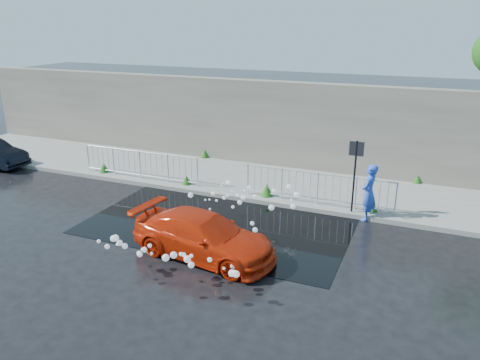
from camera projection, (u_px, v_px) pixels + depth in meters
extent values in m
plane|color=black|center=(191.00, 232.00, 13.95)|extent=(90.00, 90.00, 0.00)
cube|color=slate|center=(252.00, 180.00, 18.29)|extent=(30.00, 4.00, 0.15)
cube|color=slate|center=(231.00, 197.00, 16.54)|extent=(30.00, 0.25, 0.16)
cube|color=#5D564E|center=(271.00, 123.00, 19.61)|extent=(30.00, 0.60, 3.50)
cube|color=black|center=(220.00, 222.00, 14.64)|extent=(8.00, 5.00, 0.01)
cylinder|color=black|center=(354.00, 179.00, 14.71)|extent=(0.06, 0.06, 2.50)
cube|color=black|center=(357.00, 149.00, 14.39)|extent=(0.45, 0.04, 0.45)
cylinder|color=silver|center=(88.00, 157.00, 19.01)|extent=(0.05, 0.05, 1.10)
cylinder|color=silver|center=(197.00, 172.00, 17.19)|extent=(0.05, 0.05, 1.10)
cylinder|color=silver|center=(139.00, 151.00, 17.93)|extent=(5.00, 0.04, 0.04)
cylinder|color=silver|center=(141.00, 175.00, 18.24)|extent=(5.00, 0.04, 0.04)
cylinder|color=silver|center=(248.00, 179.00, 16.46)|extent=(0.05, 0.05, 1.10)
cylinder|color=silver|center=(396.00, 199.00, 14.64)|extent=(0.05, 0.05, 1.10)
cylinder|color=silver|center=(318.00, 173.00, 15.38)|extent=(5.00, 0.04, 0.04)
cylinder|color=silver|center=(317.00, 200.00, 15.69)|extent=(5.00, 0.04, 0.04)
cone|color=#244D14|center=(104.00, 167.00, 18.92)|extent=(0.40, 0.40, 0.39)
cone|color=#244D14|center=(187.00, 180.00, 17.54)|extent=(0.36, 0.36, 0.34)
cone|color=#244D14|center=(267.00, 190.00, 16.36)|extent=(0.44, 0.44, 0.44)
cone|color=#244D14|center=(372.00, 206.00, 15.06)|extent=(0.38, 0.38, 0.34)
cone|color=#244D14|center=(205.00, 153.00, 20.95)|extent=(0.42, 0.42, 0.37)
cone|color=#244D14|center=(417.00, 179.00, 17.68)|extent=(0.34, 0.34, 0.31)
sphere|color=white|center=(244.00, 191.00, 14.58)|extent=(0.09, 0.09, 0.09)
sphere|color=white|center=(243.00, 197.00, 14.24)|extent=(0.15, 0.15, 0.15)
sphere|color=white|center=(194.00, 209.00, 14.07)|extent=(0.08, 0.08, 0.08)
sphere|color=white|center=(228.00, 195.00, 14.64)|extent=(0.11, 0.11, 0.11)
sphere|color=white|center=(210.00, 209.00, 14.08)|extent=(0.07, 0.07, 0.07)
sphere|color=white|center=(192.00, 217.00, 13.98)|extent=(0.13, 0.13, 0.13)
sphere|color=white|center=(224.00, 184.00, 15.17)|extent=(0.06, 0.06, 0.06)
sphere|color=white|center=(289.00, 187.00, 14.53)|extent=(0.15, 0.15, 0.15)
sphere|color=white|center=(237.00, 195.00, 14.39)|extent=(0.11, 0.11, 0.11)
sphere|color=white|center=(219.00, 224.00, 13.78)|extent=(0.10, 0.10, 0.10)
sphere|color=white|center=(271.00, 208.00, 13.79)|extent=(0.18, 0.18, 0.18)
sphere|color=white|center=(291.00, 200.00, 13.86)|extent=(0.08, 0.08, 0.08)
sphere|color=white|center=(196.00, 214.00, 14.18)|extent=(0.06, 0.06, 0.06)
sphere|color=white|center=(208.00, 219.00, 13.80)|extent=(0.11, 0.11, 0.11)
sphere|color=white|center=(191.00, 195.00, 14.71)|extent=(0.17, 0.17, 0.17)
sphere|color=white|center=(213.00, 194.00, 14.87)|extent=(0.14, 0.14, 0.14)
sphere|color=white|center=(228.00, 183.00, 15.17)|extent=(0.16, 0.16, 0.16)
sphere|color=white|center=(239.00, 196.00, 14.46)|extent=(0.07, 0.07, 0.07)
sphere|color=white|center=(226.00, 223.00, 13.77)|extent=(0.17, 0.17, 0.17)
sphere|color=white|center=(255.00, 196.00, 14.49)|extent=(0.13, 0.13, 0.13)
sphere|color=white|center=(274.00, 191.00, 14.70)|extent=(0.14, 0.14, 0.14)
sphere|color=white|center=(240.00, 202.00, 13.99)|extent=(0.15, 0.15, 0.15)
sphere|color=white|center=(239.00, 237.00, 13.02)|extent=(0.08, 0.08, 0.08)
sphere|color=white|center=(297.00, 195.00, 14.17)|extent=(0.18, 0.18, 0.18)
sphere|color=white|center=(205.00, 200.00, 14.24)|extent=(0.07, 0.07, 0.07)
sphere|color=white|center=(209.00, 200.00, 14.55)|extent=(0.07, 0.07, 0.07)
sphere|color=white|center=(216.00, 201.00, 14.36)|extent=(0.08, 0.08, 0.08)
sphere|color=white|center=(248.00, 235.00, 13.14)|extent=(0.16, 0.16, 0.16)
sphere|color=white|center=(221.00, 186.00, 15.03)|extent=(0.07, 0.07, 0.07)
sphere|color=white|center=(191.00, 214.00, 13.97)|extent=(0.09, 0.09, 0.09)
sphere|color=white|center=(252.00, 223.00, 13.31)|extent=(0.13, 0.13, 0.13)
sphere|color=white|center=(232.00, 191.00, 14.55)|extent=(0.08, 0.08, 0.08)
sphere|color=white|center=(255.00, 230.00, 13.10)|extent=(0.15, 0.15, 0.15)
sphere|color=white|center=(233.00, 207.00, 14.19)|extent=(0.10, 0.10, 0.10)
sphere|color=white|center=(255.00, 243.00, 12.75)|extent=(0.10, 0.10, 0.10)
sphere|color=white|center=(224.00, 198.00, 14.20)|extent=(0.12, 0.12, 0.12)
sphere|color=white|center=(293.00, 207.00, 13.82)|extent=(0.16, 0.16, 0.16)
sphere|color=white|center=(249.00, 188.00, 14.80)|extent=(0.13, 0.13, 0.13)
sphere|color=white|center=(120.00, 243.00, 11.54)|extent=(0.15, 0.15, 0.15)
sphere|color=white|center=(187.00, 259.00, 11.27)|extent=(0.18, 0.18, 0.18)
sphere|color=white|center=(210.00, 260.00, 10.52)|extent=(0.11, 0.11, 0.11)
sphere|color=white|center=(139.00, 253.00, 11.52)|extent=(0.12, 0.12, 0.12)
sphere|color=white|center=(191.00, 265.00, 10.11)|extent=(0.15, 0.15, 0.15)
sphere|color=white|center=(116.00, 238.00, 11.42)|extent=(0.17, 0.17, 0.17)
sphere|color=white|center=(99.00, 241.00, 11.10)|extent=(0.09, 0.09, 0.09)
sphere|color=white|center=(142.00, 250.00, 11.63)|extent=(0.08, 0.08, 0.08)
sphere|color=white|center=(236.00, 274.00, 10.86)|extent=(0.17, 0.17, 0.17)
sphere|color=white|center=(144.00, 250.00, 11.72)|extent=(0.14, 0.14, 0.14)
sphere|color=white|center=(107.00, 247.00, 10.95)|extent=(0.12, 0.12, 0.12)
sphere|color=white|center=(117.00, 244.00, 11.84)|extent=(0.08, 0.08, 0.08)
sphere|color=white|center=(125.00, 246.00, 11.64)|extent=(0.15, 0.15, 0.15)
sphere|color=white|center=(224.00, 268.00, 11.27)|extent=(0.08, 0.08, 0.08)
sphere|color=white|center=(166.00, 258.00, 10.35)|extent=(0.17, 0.17, 0.17)
sphere|color=white|center=(232.00, 273.00, 10.28)|extent=(0.17, 0.17, 0.17)
sphere|color=white|center=(184.00, 255.00, 11.33)|extent=(0.11, 0.11, 0.11)
sphere|color=white|center=(233.00, 266.00, 11.22)|extent=(0.16, 0.16, 0.16)
sphere|color=white|center=(181.00, 254.00, 11.05)|extent=(0.10, 0.10, 0.10)
sphere|color=white|center=(113.00, 239.00, 11.28)|extent=(0.16, 0.16, 0.16)
sphere|color=white|center=(150.00, 246.00, 11.05)|extent=(0.10, 0.10, 0.10)
sphere|color=white|center=(234.00, 272.00, 10.17)|extent=(0.10, 0.10, 0.10)
sphere|color=white|center=(140.00, 254.00, 10.34)|extent=(0.13, 0.13, 0.13)
sphere|color=white|center=(174.00, 255.00, 10.92)|extent=(0.17, 0.17, 0.17)
sphere|color=white|center=(152.00, 253.00, 11.73)|extent=(0.08, 0.08, 0.08)
sphere|color=white|center=(191.00, 256.00, 11.05)|extent=(0.10, 0.10, 0.10)
imported|color=red|center=(204.00, 236.00, 12.38)|extent=(4.20, 2.13, 1.17)
imported|color=blue|center=(369.00, 193.00, 14.55)|extent=(0.56, 0.74, 1.83)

